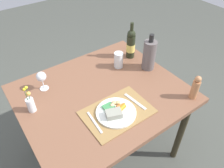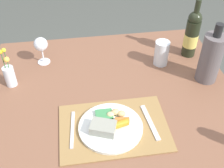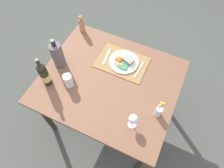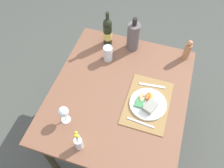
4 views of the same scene
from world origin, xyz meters
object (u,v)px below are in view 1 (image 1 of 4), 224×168
dinner_plate (116,112)px  fork (95,122)px  flower_vase (30,103)px  pepper_mill (195,88)px  wine_glass (41,77)px  water_tumbler (119,61)px  dining_table (102,100)px  cooler_bottle (149,55)px  wine_bottle (131,44)px  knife (135,101)px

dinner_plate → fork: dinner_plate is taller
fork → flower_vase: bearing=134.6°
fork → pepper_mill: 0.71m
wine_glass → water_tumbler: bearing=-9.4°
dining_table → dinner_plate: dinner_plate is taller
wine_glass → water_tumbler: (0.60, -0.10, -0.05)m
water_tumbler → dining_table: bearing=-147.8°
flower_vase → water_tumbler: 0.75m
pepper_mill → cooler_bottle: size_ratio=0.62×
cooler_bottle → wine_bottle: (-0.01, 0.21, 0.00)m
water_tumbler → wine_bottle: wine_bottle is taller
fork → wine_glass: wine_glass is taller
wine_glass → wine_bottle: bearing=-3.0°
pepper_mill → cooler_bottle: bearing=92.7°
cooler_bottle → water_tumbler: cooler_bottle is taller
pepper_mill → flower_vase: bearing=150.9°
wine_bottle → dinner_plate: bearing=-137.1°
wine_bottle → dining_table: bearing=-152.5°
flower_vase → pepper_mill: bearing=-29.1°
dining_table → cooler_bottle: cooler_bottle is taller
dining_table → cooler_bottle: bearing=3.1°
dinner_plate → wine_bottle: (0.49, 0.46, 0.11)m
pepper_mill → wine_bottle: wine_bottle is taller
water_tumbler → fork: bearing=-140.8°
cooler_bottle → dining_table: bearing=-176.9°
dining_table → wine_glass: wine_glass is taller
pepper_mill → cooler_bottle: (-0.02, 0.44, 0.04)m
dining_table → knife: size_ratio=5.91×
pepper_mill → cooler_bottle: 0.44m
dinner_plate → water_tumbler: (0.32, 0.40, 0.04)m
wine_glass → wine_bottle: size_ratio=0.47×
dinner_plate → wine_glass: size_ratio=1.78×
wine_glass → wine_bottle: (0.77, -0.04, 0.02)m
flower_vase → cooler_bottle: bearing=-5.7°
knife → water_tumbler: size_ratio=1.48×
wine_glass → water_tumbler: wine_glass is taller
dining_table → pepper_mill: 0.66m
dinner_plate → cooler_bottle: bearing=26.0°
knife → wine_glass: size_ratio=1.32×
fork → wine_bottle: (0.64, 0.44, 0.12)m
knife → cooler_bottle: size_ratio=0.64×
dining_table → wine_bottle: 0.55m
pepper_mill → wine_glass: pepper_mill is taller
dinner_plate → cooler_bottle: 0.57m
cooler_bottle → knife: bearing=-144.4°
dining_table → knife: knife is taller
flower_vase → cooler_bottle: (0.93, -0.09, 0.06)m
wine_glass → water_tumbler: 0.61m
knife → flower_vase: bearing=144.3°
cooler_bottle → wine_glass: bearing=162.2°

